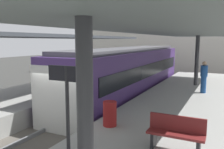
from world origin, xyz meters
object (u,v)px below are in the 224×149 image
Objects in this scene: commuter_train at (130,73)px; platform_sign at (67,94)px; platform_bench at (176,132)px; litter_bin at (110,114)px; passenger_mid_platform at (100,69)px; passenger_near_bench at (204,77)px.

platform_sign is at bearing -75.26° from commuter_train.
litter_bin is (-2.26, 0.81, -0.06)m from platform_bench.
platform_sign reaches higher than passenger_mid_platform.
passenger_near_bench reaches higher than platform_bench.
commuter_train is 10.25m from platform_sign.
commuter_train is 2.15m from passenger_mid_platform.
platform_sign reaches higher than passenger_near_bench.
passenger_mid_platform is at bearing 115.66° from platform_sign.
passenger_near_bench is at bearing 90.51° from platform_bench.
platform_sign is 1.33× the size of passenger_mid_platform.
passenger_mid_platform is (-4.74, 9.87, -0.76)m from platform_sign.
commuter_train is at bearing 107.31° from litter_bin.
litter_bin is at bearing 160.28° from platform_bench.
platform_sign is at bearing -135.90° from platform_bench.
commuter_train reaches higher than litter_bin.
commuter_train is 17.47× the size of litter_bin.
platform_bench is 0.84× the size of passenger_near_bench.
passenger_near_bench is (2.19, 6.58, 0.46)m from litter_bin.
litter_bin is at bearing -72.69° from commuter_train.
litter_bin is (2.25, -7.21, -0.33)m from commuter_train.
passenger_mid_platform is at bearing 174.54° from passenger_near_bench.
platform_bench is 0.63× the size of platform_sign.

